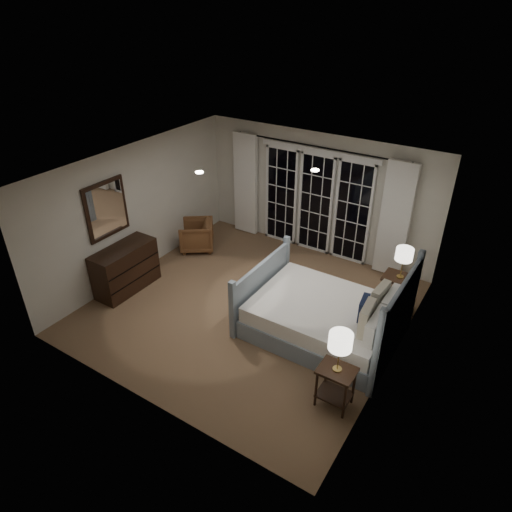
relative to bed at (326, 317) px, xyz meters
The scene contains 20 objects.
floor 1.45m from the bed, behind, with size 5.00×5.00×0.00m, color brown.
ceiling 2.58m from the bed, behind, with size 5.00×5.00×0.00m, color silver.
wall_left 4.02m from the bed, behind, with size 0.02×5.00×2.50m, color beige.
wall_right 1.42m from the bed, ahead, with size 0.02×5.00×2.50m, color beige.
wall_back 2.96m from the bed, 120.05° to the left, with size 5.00×0.02×2.50m, color beige.
wall_front 3.06m from the bed, 118.91° to the right, with size 5.00×0.02×2.50m, color beige.
french_doors 2.89m from the bed, 120.47° to the left, with size 2.50×0.04×2.20m.
curtain_rod 3.34m from the bed, 121.10° to the left, with size 0.03×0.03×3.50m, color black.
curtain_left 3.93m from the bed, 142.83° to the left, with size 0.55×0.10×2.25m, color white.
curtain_right 2.47m from the bed, 84.16° to the left, with size 0.55×0.10×2.25m, color white.
downlight_a 2.30m from the bed, 138.49° to the left, with size 0.12×0.12×0.01m, color white.
downlight_b 2.98m from the bed, 167.18° to the right, with size 0.12×0.12×0.01m, color white.
bed is the anchor object (origin of this frame).
nightstand_left 1.44m from the bed, 60.12° to the right, with size 0.48×0.38×0.62m.
nightstand_right 1.44m from the bed, 58.29° to the left, with size 0.53×0.42×0.69m.
lamp_left 1.62m from the bed, 60.12° to the right, with size 0.30×0.30×0.59m.
lamp_right 1.63m from the bed, 58.29° to the left, with size 0.28×0.28×0.55m.
armchair 3.68m from the bed, 162.67° to the left, with size 0.68×0.70×0.63m, color brown.
dresser 3.72m from the bed, 168.05° to the right, with size 0.52×1.21×0.86m.
mirror 4.14m from the bed, 168.76° to the right, with size 0.05×0.85×1.00m.
Camera 1 is at (3.56, -5.36, 4.84)m, focal length 32.00 mm.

